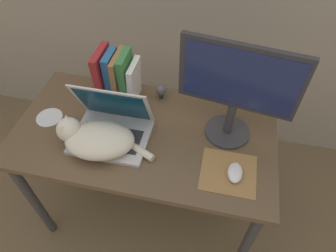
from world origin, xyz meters
The scene contains 9 objects.
desk centered at (0.00, 0.31, 0.63)m, with size 1.16×0.62×0.72m.
laptop centered at (-0.13, 0.26, 0.77)m, with size 0.32×0.25×0.25m.
cat centered at (-0.17, 0.18, 0.78)m, with size 0.42×0.25×0.13m.
external_monitor centered at (0.36, 0.38, 0.98)m, with size 0.46×0.20×0.45m.
mousepad centered at (0.39, 0.17, 0.72)m, with size 0.22×0.20×0.00m.
computer_mouse centered at (0.41, 0.17, 0.74)m, with size 0.06×0.10×0.03m.
book_row centered at (-0.17, 0.51, 0.84)m, with size 0.18×0.17×0.25m.
webcam centered at (0.03, 0.54, 0.77)m, with size 0.05×0.05×0.08m.
cd_disc centered at (-0.45, 0.30, 0.72)m, with size 0.12×0.12×0.00m.
Camera 1 is at (0.29, -0.51, 1.73)m, focal length 32.00 mm.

